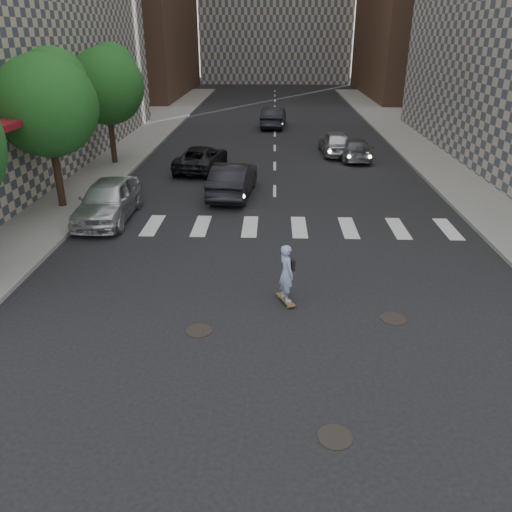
{
  "coord_description": "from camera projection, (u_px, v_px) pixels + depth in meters",
  "views": [
    {
      "loc": [
        -0.09,
        -10.0,
        7.29
      ],
      "look_at": [
        -0.55,
        3.22,
        1.3
      ],
      "focal_mm": 35.0,
      "sensor_mm": 36.0,
      "label": 1
    }
  ],
  "objects": [
    {
      "name": "traffic_car_a",
      "position": [
        233.0,
        179.0,
        23.86
      ],
      "size": [
        2.17,
        5.03,
        1.61
      ],
      "primitive_type": "imported",
      "rotation": [
        0.0,
        0.0,
        3.05
      ],
      "color": "black",
      "rests_on": "ground"
    },
    {
      "name": "traffic_car_b",
      "position": [
        354.0,
        149.0,
        30.79
      ],
      "size": [
        1.82,
        4.39,
        1.27
      ],
      "primitive_type": "imported",
      "rotation": [
        0.0,
        0.0,
        3.15
      ],
      "color": "#505257",
      "rests_on": "ground"
    },
    {
      "name": "traffic_car_c",
      "position": [
        201.0,
        158.0,
        28.35
      ],
      "size": [
        2.87,
        5.16,
        1.37
      ],
      "primitive_type": "imported",
      "rotation": [
        0.0,
        0.0,
        3.02
      ],
      "color": "black",
      "rests_on": "ground"
    },
    {
      "name": "silver_sedan",
      "position": [
        108.0,
        200.0,
        20.8
      ],
      "size": [
        2.01,
        4.96,
        1.69
      ],
      "primitive_type": "imported",
      "rotation": [
        0.0,
        0.0,
        0.0
      ],
      "color": "silver",
      "rests_on": "ground"
    },
    {
      "name": "manhole_a",
      "position": [
        335.0,
        437.0,
        9.79
      ],
      "size": [
        0.7,
        0.7,
        0.02
      ],
      "primitive_type": "cylinder",
      "color": "black",
      "rests_on": "ground"
    },
    {
      "name": "manhole_c",
      "position": [
        393.0,
        318.0,
        13.82
      ],
      "size": [
        0.7,
        0.7,
        0.02
      ],
      "primitive_type": "cylinder",
      "color": "black",
      "rests_on": "ground"
    },
    {
      "name": "tree_c",
      "position": [
        107.0,
        82.0,
        27.92
      ],
      "size": [
        4.2,
        4.2,
        6.6
      ],
      "color": "#382619",
      "rests_on": "sidewalk_left"
    },
    {
      "name": "ground",
      "position": [
        274.0,
        360.0,
        12.11
      ],
      "size": [
        160.0,
        160.0,
        0.0
      ],
      "primitive_type": "plane",
      "color": "black",
      "rests_on": "ground"
    },
    {
      "name": "manhole_b",
      "position": [
        199.0,
        331.0,
        13.26
      ],
      "size": [
        0.7,
        0.7,
        0.02
      ],
      "primitive_type": "cylinder",
      "color": "black",
      "rests_on": "ground"
    },
    {
      "name": "tree_b",
      "position": [
        48.0,
        101.0,
        20.63
      ],
      "size": [
        4.2,
        4.2,
        6.6
      ],
      "color": "#382619",
      "rests_on": "sidewalk_left"
    },
    {
      "name": "traffic_car_d",
      "position": [
        336.0,
        142.0,
        31.94
      ],
      "size": [
        1.99,
        4.55,
        1.53
      ],
      "primitive_type": "imported",
      "rotation": [
        0.0,
        0.0,
        3.18
      ],
      "color": "#BBBDC3",
      "rests_on": "ground"
    },
    {
      "name": "sidewalk_left",
      "position": [
        40.0,
        159.0,
        30.75
      ],
      "size": [
        13.0,
        80.0,
        0.15
      ],
      "primitive_type": "cube",
      "color": "gray",
      "rests_on": "ground"
    },
    {
      "name": "traffic_car_e",
      "position": [
        274.0,
        117.0,
        40.91
      ],
      "size": [
        2.18,
        5.16,
        1.66
      ],
      "primitive_type": "imported",
      "rotation": [
        0.0,
        0.0,
        3.06
      ],
      "color": "black",
      "rests_on": "ground"
    },
    {
      "name": "skateboarder",
      "position": [
        286.0,
        273.0,
        14.29
      ],
      "size": [
        0.64,
        0.93,
        1.82
      ],
      "rotation": [
        0.0,
        0.0,
        0.42
      ],
      "color": "brown",
      "rests_on": "ground"
    }
  ]
}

